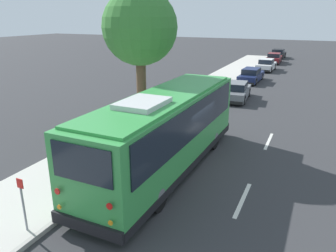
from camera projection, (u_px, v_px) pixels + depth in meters
The scene contains 14 objects.
ground_plane at pixel (182, 162), 13.95m from camera, with size 160.00×160.00×0.00m, color #333335.
sidewalk_slab at pixel (111, 147), 15.34m from camera, with size 80.00×3.46×0.15m, color beige.
curb_strip at pixel (145, 154), 14.63m from camera, with size 80.00×0.14×0.15m, color #AAA69D.
shuttle_bus at pixel (166, 128), 12.77m from camera, with size 10.17×2.62×3.28m.
parked_sedan_gray at pixel (236, 91), 24.18m from camera, with size 4.40×2.00×1.31m.
parked_sedan_navy at pixel (251, 75), 30.73m from camera, with size 4.73×1.76×1.28m.
parked_sedan_white at pixel (266, 65), 36.94m from camera, with size 4.21×1.80×1.32m.
parked_sedan_maroon at pixel (274, 58), 42.88m from camera, with size 4.56×1.81×1.29m.
parked_sedan_black at pixel (278, 54), 47.83m from camera, with size 4.30×1.92×1.28m.
street_tree at pixel (141, 23), 15.62m from camera, with size 3.64×3.64×7.62m.
sign_post_near at pixel (23, 204), 9.04m from camera, with size 0.06×0.22×1.62m.
sign_post_far at pixel (54, 184), 10.07m from camera, with size 0.06×0.22×1.65m.
lane_stripe_mid at pixel (243, 200), 11.11m from camera, with size 2.40×0.14×0.01m, color silver.
lane_stripe_ahead at pixel (269, 141), 16.28m from camera, with size 2.40×0.14×0.01m, color silver.
Camera 1 is at (-11.83, -4.71, 5.93)m, focal length 35.00 mm.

